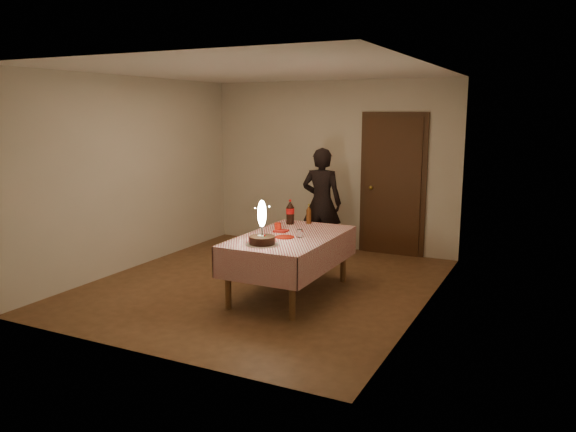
% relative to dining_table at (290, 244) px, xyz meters
% --- Properties ---
extents(ground, '(4.00, 4.50, 0.01)m').
position_rel_dining_table_xyz_m(ground, '(-0.47, 0.17, -0.61)').
color(ground, brown).
rests_on(ground, ground).
extents(room_shell, '(4.04, 4.54, 2.62)m').
position_rel_dining_table_xyz_m(room_shell, '(-0.43, 0.25, 1.04)').
color(room_shell, beige).
rests_on(room_shell, ground).
extents(dining_table, '(1.02, 1.72, 0.71)m').
position_rel_dining_table_xyz_m(dining_table, '(0.00, 0.00, 0.00)').
color(dining_table, brown).
rests_on(dining_table, ground).
extents(birthday_cake, '(0.35, 0.35, 0.49)m').
position_rel_dining_table_xyz_m(birthday_cake, '(-0.07, -0.53, 0.21)').
color(birthday_cake, white).
rests_on(birthday_cake, dining_table).
extents(red_plate, '(0.22, 0.22, 0.01)m').
position_rel_dining_table_xyz_m(red_plate, '(-0.01, -0.11, 0.10)').
color(red_plate, '#B11C0C').
rests_on(red_plate, dining_table).
extents(red_cup, '(0.08, 0.08, 0.10)m').
position_rel_dining_table_xyz_m(red_cup, '(-0.24, 0.16, 0.15)').
color(red_cup, red).
rests_on(red_cup, dining_table).
extents(clear_cup, '(0.07, 0.07, 0.09)m').
position_rel_dining_table_xyz_m(clear_cup, '(0.14, -0.03, 0.14)').
color(clear_cup, white).
rests_on(clear_cup, dining_table).
extents(napkin_stack, '(0.15, 0.15, 0.02)m').
position_rel_dining_table_xyz_m(napkin_stack, '(-0.19, 0.13, 0.11)').
color(napkin_stack, '#A21912').
rests_on(napkin_stack, dining_table).
extents(cola_bottle, '(0.10, 0.10, 0.32)m').
position_rel_dining_table_xyz_m(cola_bottle, '(-0.29, 0.61, 0.25)').
color(cola_bottle, black).
rests_on(cola_bottle, dining_table).
extents(amber_bottle_left, '(0.06, 0.06, 0.26)m').
position_rel_dining_table_xyz_m(amber_bottle_left, '(-0.09, 0.74, 0.21)').
color(amber_bottle_left, '#52280E').
rests_on(amber_bottle_left, dining_table).
extents(photographer, '(0.63, 0.48, 1.62)m').
position_rel_dining_table_xyz_m(photographer, '(-0.36, 1.80, 0.20)').
color(photographer, black).
rests_on(photographer, ground).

